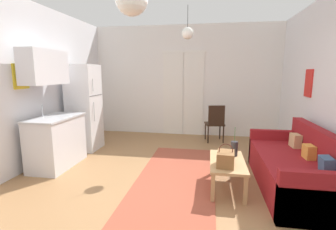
% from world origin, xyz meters
% --- Properties ---
extents(ground_plane, '(5.33, 7.45, 0.10)m').
position_xyz_m(ground_plane, '(0.00, 0.00, -0.05)').
color(ground_plane, '#996D44').
extents(wall_back, '(4.93, 0.13, 2.83)m').
position_xyz_m(wall_back, '(-0.00, 3.47, 1.40)').
color(wall_back, white).
rests_on(wall_back, ground_plane).
extents(area_rug, '(1.18, 3.27, 0.01)m').
position_xyz_m(area_rug, '(0.16, 0.45, 0.01)').
color(area_rug, '#9E4733').
rests_on(area_rug, ground_plane).
extents(couch, '(0.85, 1.98, 0.86)m').
position_xyz_m(couch, '(1.89, 0.55, 0.29)').
color(couch, maroon).
rests_on(couch, ground_plane).
extents(coffee_table, '(0.48, 0.94, 0.41)m').
position_xyz_m(coffee_table, '(0.92, 0.40, 0.35)').
color(coffee_table, tan).
rests_on(coffee_table, ground_plane).
extents(bamboo_vase, '(0.10, 0.10, 0.44)m').
position_xyz_m(bamboo_vase, '(1.02, 0.63, 0.52)').
color(bamboo_vase, '#2D2D33').
rests_on(bamboo_vase, coffee_table).
extents(handbag, '(0.24, 0.31, 0.31)m').
position_xyz_m(handbag, '(0.87, 0.19, 0.51)').
color(handbag, brown).
rests_on(handbag, coffee_table).
extents(refrigerator, '(0.59, 0.60, 1.80)m').
position_xyz_m(refrigerator, '(-1.96, 1.78, 0.90)').
color(refrigerator, white).
rests_on(refrigerator, ground_plane).
extents(kitchen_counter, '(0.58, 1.04, 2.01)m').
position_xyz_m(kitchen_counter, '(-2.00, 0.78, 0.77)').
color(kitchen_counter, silver).
rests_on(kitchen_counter, ground_plane).
extents(accent_chair, '(0.49, 0.48, 0.89)m').
position_xyz_m(accent_chair, '(0.79, 2.79, 0.49)').
color(accent_chair, black).
rests_on(accent_chair, ground_plane).
extents(pendant_lamp_far, '(0.22, 0.22, 0.60)m').
position_xyz_m(pendant_lamp_far, '(0.21, 1.67, 2.34)').
color(pendant_lamp_far, black).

